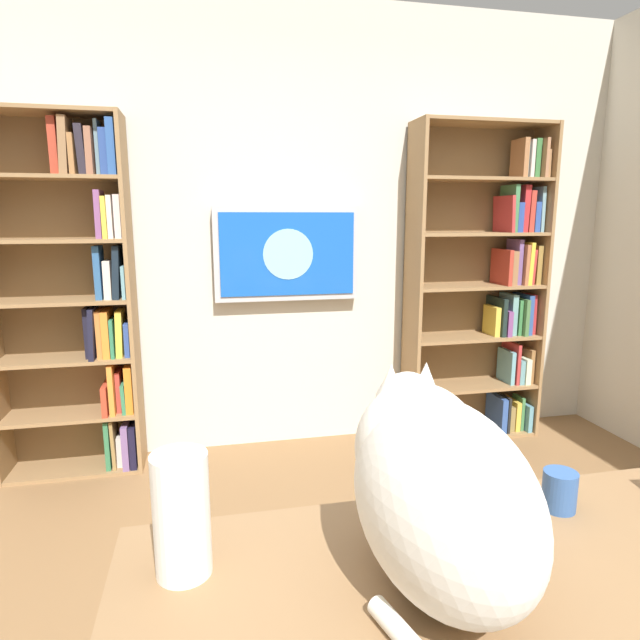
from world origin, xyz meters
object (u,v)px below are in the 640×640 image
(wall_mounted_tv, at_px, (287,254))
(paper_towel_roll, at_px, (182,515))
(bookshelf_left, at_px, (489,288))
(desk, at_px, (537,631))
(cat, at_px, (433,481))
(coffee_mug, at_px, (559,490))
(bookshelf_right, at_px, (81,298))

(wall_mounted_tv, distance_m, paper_towel_roll, 2.33)
(wall_mounted_tv, bearing_deg, bookshelf_left, 176.32)
(desk, distance_m, cat, 0.37)
(desk, bearing_deg, coffee_mug, -131.46)
(wall_mounted_tv, bearing_deg, paper_towel_roll, 76.06)
(cat, distance_m, paper_towel_roll, 0.49)
(cat, bearing_deg, desk, 159.34)
(bookshelf_right, height_order, wall_mounted_tv, bookshelf_right)
(cat, bearing_deg, coffee_mug, -158.54)
(bookshelf_right, xyz_separation_m, desk, (-1.29, 2.33, -0.35))
(bookshelf_right, height_order, desk, bookshelf_right)
(wall_mounted_tv, xyz_separation_m, coffee_mug, (-0.32, 2.18, -0.42))
(bookshelf_left, xyz_separation_m, wall_mounted_tv, (1.31, -0.08, 0.23))
(wall_mounted_tv, distance_m, cat, 2.36)
(bookshelf_left, height_order, paper_towel_roll, bookshelf_left)
(bookshelf_right, distance_m, paper_towel_roll, 2.24)
(bookshelf_right, xyz_separation_m, coffee_mug, (-1.49, 2.10, -0.20))
(bookshelf_left, relative_size, bookshelf_right, 1.01)
(cat, xyz_separation_m, paper_towel_roll, (0.47, -0.11, -0.07))
(bookshelf_left, bearing_deg, bookshelf_right, 0.07)
(bookshelf_left, distance_m, cat, 2.65)
(bookshelf_right, distance_m, wall_mounted_tv, 1.20)
(desk, bearing_deg, wall_mounted_tv, -87.27)
(wall_mounted_tv, height_order, cat, wall_mounted_tv)
(bookshelf_right, height_order, coffee_mug, bookshelf_right)
(wall_mounted_tv, relative_size, desk, 0.54)
(bookshelf_right, distance_m, coffee_mug, 2.58)
(desk, bearing_deg, bookshelf_right, -61.07)
(bookshelf_right, bearing_deg, paper_towel_roll, 106.05)
(desk, bearing_deg, cat, -20.66)
(bookshelf_right, bearing_deg, wall_mounted_tv, -175.73)
(paper_towel_roll, xyz_separation_m, coffee_mug, (-0.87, -0.05, -0.08))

